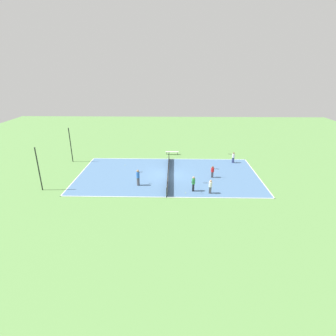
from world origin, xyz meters
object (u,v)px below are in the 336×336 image
Objects in this scene: tennis_net at (168,171)px; player_near_white at (210,186)px; player_near_blue at (138,176)px; fence_post_back_left at (39,169)px; tennis_ball_right_alley at (186,193)px; player_far_green at (193,183)px; bench at (172,152)px; player_coach_red at (213,171)px; tennis_ball_far_baseline at (125,165)px; fence_post_back_right at (71,145)px; player_far_white at (233,157)px.

tennis_net is 7.75× the size of player_near_white.
fence_post_back_left reaches higher than player_near_blue.
player_far_green is at bearing -56.70° from tennis_ball_right_alley.
bench is 12.62m from player_far_green.
fence_post_back_left reaches higher than player_near_white.
tennis_net is at bearing 86.89° from bench.
tennis_net is 4.51m from player_near_blue.
bench is 9.94m from player_coach_red.
tennis_net is 6.38× the size of player_near_blue.
bench is 7.96m from tennis_ball_far_baseline.
player_coach_red is 0.86× the size of player_far_green.
bench is 1.35× the size of player_coach_red.
player_near_blue is 12.73m from fence_post_back_right.
player_near_blue is 6.74m from tennis_ball_far_baseline.
player_near_white is (-4.92, -4.48, 0.35)m from tennis_net.
player_near_blue is at bearing -160.03° from player_coach_red.
fence_post_back_left is (0.47, 15.30, 2.32)m from tennis_ball_right_alley.
player_far_white reaches higher than bench.
fence_post_back_left is at bearing 42.12° from bench.
fence_post_back_left is at bearing -78.43° from player_far_green.
tennis_net is 2.47× the size of fence_post_back_left.
fence_post_back_right is at bearing 80.17° from player_near_blue.
tennis_ball_right_alley is (-0.05, 2.53, -0.82)m from player_near_white.
player_coach_red is (-0.70, -5.29, 0.30)m from tennis_net.
tennis_net is 2.47× the size of fence_post_back_right.
player_near_white is at bearing -76.11° from player_near_blue.
player_near_blue is at bearing -91.07° from player_far_green.
player_coach_red reaches higher than bench.
bench is 14.35m from fence_post_back_right.
fence_post_back_left is (-3.79, 18.64, 1.54)m from player_coach_red.
tennis_ball_far_baseline is (3.03, 5.81, -0.48)m from tennis_net.
player_far_white is 0.32× the size of fence_post_back_left.
player_coach_red is at bearing 87.93° from player_far_white.
player_coach_red is 5.47m from tennis_ball_right_alley.
player_far_green reaches higher than bench.
player_far_green reaches higher than player_far_white.
player_near_white reaches higher than bench.
fence_post_back_right is (0.01, 22.15, 1.50)m from player_far_white.
tennis_ball_right_alley and tennis_ball_far_baseline have the same top height.
bench is 28.62× the size of tennis_ball_right_alley.
tennis_net is 5.35m from tennis_ball_right_alley.
fence_post_back_left reaches higher than tennis_ball_far_baseline.
player_coach_red is at bearing -97.55° from tennis_net.
player_near_white reaches higher than tennis_ball_right_alley.
player_far_green is 1.78m from player_near_white.
tennis_net reaches higher than tennis_ball_right_alley.
tennis_net reaches higher than bench.
fence_post_back_left is (-7.53, 7.54, 2.32)m from tennis_ball_far_baseline.
tennis_net is at bearing 21.39° from tennis_ball_right_alley.
player_far_white is 22.20m from fence_post_back_right.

